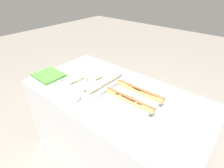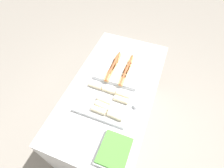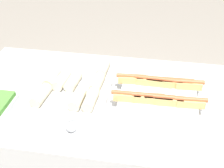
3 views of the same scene
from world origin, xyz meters
The scene contains 4 objects.
counter centered at (0.00, 0.00, 0.45)m, with size 1.65×0.87×0.89m.
tray_hotdogs centered at (0.21, 0.00, 0.93)m, with size 0.45×0.47×0.10m.
tray_wraps centered at (-0.22, -0.01, 0.93)m, with size 0.37×0.51×0.11m.
serving_spoon_near centered at (-0.17, -0.29, 0.92)m, with size 0.21×0.05×0.05m.
Camera 3 is at (0.20, -1.28, 1.84)m, focal length 50.00 mm.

